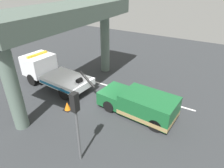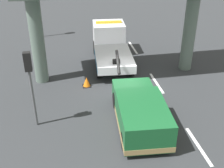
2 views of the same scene
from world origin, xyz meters
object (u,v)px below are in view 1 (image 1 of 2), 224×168
object	(u,v)px
towed_van_green	(140,104)
traffic_cone_orange	(67,106)
tow_truck_white	(50,71)
traffic_light_near	(75,113)

from	to	relation	value
towed_van_green	traffic_cone_orange	xyz separation A→B (m)	(4.51, 2.12, -0.49)
tow_truck_white	traffic_light_near	distance (m)	8.88
towed_van_green	traffic_light_near	xyz separation A→B (m)	(1.10, 5.00, 2.08)
tow_truck_white	traffic_light_near	bearing A→B (deg)	144.49
tow_truck_white	towed_van_green	xyz separation A→B (m)	(-8.21, 0.07, -0.42)
traffic_light_near	towed_van_green	bearing A→B (deg)	-102.45
tow_truck_white	traffic_cone_orange	world-z (taller)	tow_truck_white
tow_truck_white	traffic_cone_orange	distance (m)	4.39
towed_van_green	tow_truck_white	bearing A→B (deg)	-0.45
towed_van_green	traffic_cone_orange	world-z (taller)	towed_van_green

